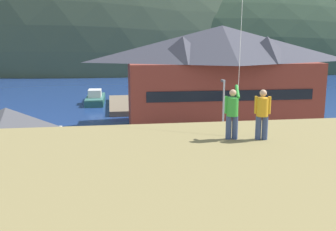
{
  "coord_description": "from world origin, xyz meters",
  "views": [
    {
      "loc": [
        -4.17,
        -22.59,
        10.11
      ],
      "look_at": [
        0.45,
        9.0,
        3.61
      ],
      "focal_mm": 42.36,
      "sensor_mm": 36.0,
      "label": 1
    }
  ],
  "objects_px": {
    "wharf_dock": "(121,105)",
    "person_companion": "(262,113)",
    "parked_car_mid_row_center": "(99,160)",
    "parking_light_pole": "(223,109)",
    "harbor_lodge": "(221,73)",
    "parked_car_back_row_right": "(276,149)",
    "moored_boat_outer_mooring": "(143,102)",
    "storage_shed_near_lot": "(9,149)",
    "person_kite_flyer": "(232,112)",
    "parked_car_corner_spot": "(238,178)",
    "moored_boat_wharfside": "(95,99)"
  },
  "relations": [
    {
      "from": "wharf_dock",
      "to": "person_companion",
      "type": "xyz_separation_m",
      "value": [
        3.75,
        -43.24,
        7.14
      ]
    },
    {
      "from": "parked_car_mid_row_center",
      "to": "parking_light_pole",
      "type": "height_order",
      "value": "parking_light_pole"
    },
    {
      "from": "harbor_lodge",
      "to": "parked_car_back_row_right",
      "type": "xyz_separation_m",
      "value": [
        0.62,
        -14.35,
        -4.87
      ]
    },
    {
      "from": "moored_boat_outer_mooring",
      "to": "parked_car_mid_row_center",
      "type": "xyz_separation_m",
      "value": [
        -5.56,
        -27.22,
        0.34
      ]
    },
    {
      "from": "storage_shed_near_lot",
      "to": "parking_light_pole",
      "type": "bearing_deg",
      "value": 24.08
    },
    {
      "from": "parked_car_back_row_right",
      "to": "parked_car_mid_row_center",
      "type": "bearing_deg",
      "value": -177.09
    },
    {
      "from": "parked_car_mid_row_center",
      "to": "person_kite_flyer",
      "type": "distance_m",
      "value": 17.62
    },
    {
      "from": "moored_boat_outer_mooring",
      "to": "person_kite_flyer",
      "type": "relative_size",
      "value": 3.0
    },
    {
      "from": "harbor_lodge",
      "to": "parked_car_mid_row_center",
      "type": "xyz_separation_m",
      "value": [
        -13.46,
        -15.07,
        -4.87
      ]
    },
    {
      "from": "wharf_dock",
      "to": "parked_car_corner_spot",
      "type": "bearing_deg",
      "value": -78.52
    },
    {
      "from": "parked_car_mid_row_center",
      "to": "parked_car_back_row_right",
      "type": "bearing_deg",
      "value": 2.91
    },
    {
      "from": "parked_car_mid_row_center",
      "to": "parking_light_pole",
      "type": "relative_size",
      "value": 0.69
    },
    {
      "from": "parking_light_pole",
      "to": "parked_car_back_row_right",
      "type": "bearing_deg",
      "value": -50.01
    },
    {
      "from": "harbor_lodge",
      "to": "parked_car_mid_row_center",
      "type": "height_order",
      "value": "harbor_lodge"
    },
    {
      "from": "harbor_lodge",
      "to": "wharf_dock",
      "type": "xyz_separation_m",
      "value": [
        -11.1,
        12.39,
        -5.58
      ]
    },
    {
      "from": "parking_light_pole",
      "to": "person_companion",
      "type": "relative_size",
      "value": 3.55
    },
    {
      "from": "wharf_dock",
      "to": "moored_boat_outer_mooring",
      "type": "distance_m",
      "value": 3.23
    },
    {
      "from": "moored_boat_outer_mooring",
      "to": "parked_car_corner_spot",
      "type": "xyz_separation_m",
      "value": [
        3.42,
        -32.35,
        0.34
      ]
    },
    {
      "from": "storage_shed_near_lot",
      "to": "moored_boat_wharfside",
      "type": "bearing_deg",
      "value": 82.81
    },
    {
      "from": "person_kite_flyer",
      "to": "harbor_lodge",
      "type": "bearing_deg",
      "value": 74.77
    },
    {
      "from": "storage_shed_near_lot",
      "to": "moored_boat_outer_mooring",
      "type": "xyz_separation_m",
      "value": [
        11.17,
        29.86,
        -2.19
      ]
    },
    {
      "from": "moored_boat_outer_mooring",
      "to": "person_companion",
      "type": "relative_size",
      "value": 3.2
    },
    {
      "from": "harbor_lodge",
      "to": "moored_boat_outer_mooring",
      "type": "distance_m",
      "value": 15.4
    },
    {
      "from": "harbor_lodge",
      "to": "storage_shed_near_lot",
      "type": "distance_m",
      "value": 26.2
    },
    {
      "from": "storage_shed_near_lot",
      "to": "wharf_dock",
      "type": "xyz_separation_m",
      "value": [
        7.98,
        30.1,
        -2.56
      ]
    },
    {
      "from": "parked_car_mid_row_center",
      "to": "person_companion",
      "type": "xyz_separation_m",
      "value": [
        6.12,
        -15.78,
        6.43
      ]
    },
    {
      "from": "moored_boat_wharfside",
      "to": "parked_car_mid_row_center",
      "type": "xyz_separation_m",
      "value": [
        1.32,
        -31.36,
        0.34
      ]
    },
    {
      "from": "moored_boat_wharfside",
      "to": "parking_light_pole",
      "type": "distance_m",
      "value": 29.44
    },
    {
      "from": "wharf_dock",
      "to": "person_kite_flyer",
      "type": "bearing_deg",
      "value": -86.35
    },
    {
      "from": "person_kite_flyer",
      "to": "person_companion",
      "type": "distance_m",
      "value": 1.02
    },
    {
      "from": "parking_light_pole",
      "to": "person_companion",
      "type": "bearing_deg",
      "value": -102.77
    },
    {
      "from": "harbor_lodge",
      "to": "moored_boat_wharfside",
      "type": "height_order",
      "value": "harbor_lodge"
    },
    {
      "from": "wharf_dock",
      "to": "parking_light_pole",
      "type": "height_order",
      "value": "parking_light_pole"
    },
    {
      "from": "parked_car_back_row_right",
      "to": "parking_light_pole",
      "type": "bearing_deg",
      "value": 129.99
    },
    {
      "from": "wharf_dock",
      "to": "parked_car_mid_row_center",
      "type": "relative_size",
      "value": 3.23
    },
    {
      "from": "moored_boat_outer_mooring",
      "to": "moored_boat_wharfside",
      "type": "bearing_deg",
      "value": 149.0
    },
    {
      "from": "moored_boat_outer_mooring",
      "to": "person_kite_flyer",
      "type": "xyz_separation_m",
      "value": [
        -0.45,
        -42.8,
        6.79
      ]
    },
    {
      "from": "harbor_lodge",
      "to": "moored_boat_outer_mooring",
      "type": "height_order",
      "value": "harbor_lodge"
    },
    {
      "from": "parked_car_back_row_right",
      "to": "parked_car_corner_spot",
      "type": "height_order",
      "value": "same"
    },
    {
      "from": "harbor_lodge",
      "to": "moored_boat_outer_mooring",
      "type": "xyz_separation_m",
      "value": [
        -7.9,
        12.15,
        -5.21
      ]
    },
    {
      "from": "moored_boat_wharfside",
      "to": "parked_car_back_row_right",
      "type": "xyz_separation_m",
      "value": [
        15.4,
        -30.64,
        0.34
      ]
    },
    {
      "from": "parked_car_mid_row_center",
      "to": "parking_light_pole",
      "type": "distance_m",
      "value": 12.03
    },
    {
      "from": "harbor_lodge",
      "to": "parked_car_mid_row_center",
      "type": "bearing_deg",
      "value": -131.78
    },
    {
      "from": "moored_boat_wharfside",
      "to": "parked_car_mid_row_center",
      "type": "height_order",
      "value": "moored_boat_wharfside"
    },
    {
      "from": "parking_light_pole",
      "to": "person_companion",
      "type": "height_order",
      "value": "person_companion"
    },
    {
      "from": "moored_boat_outer_mooring",
      "to": "parked_car_back_row_right",
      "type": "height_order",
      "value": "moored_boat_outer_mooring"
    },
    {
      "from": "parked_car_corner_spot",
      "to": "person_kite_flyer",
      "type": "xyz_separation_m",
      "value": [
        -3.87,
        -10.45,
        6.45
      ]
    },
    {
      "from": "moored_boat_outer_mooring",
      "to": "harbor_lodge",
      "type": "bearing_deg",
      "value": -56.97
    },
    {
      "from": "wharf_dock",
      "to": "parked_car_corner_spot",
      "type": "height_order",
      "value": "parked_car_corner_spot"
    },
    {
      "from": "parked_car_back_row_right",
      "to": "person_companion",
      "type": "relative_size",
      "value": 2.42
    }
  ]
}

